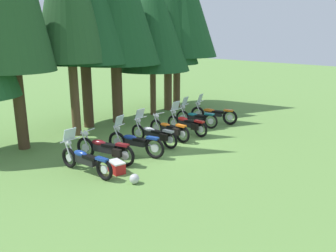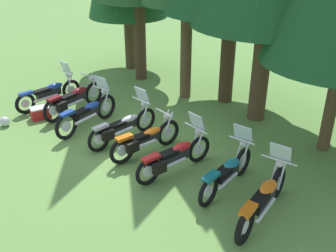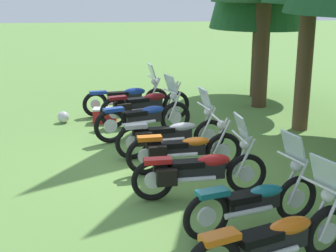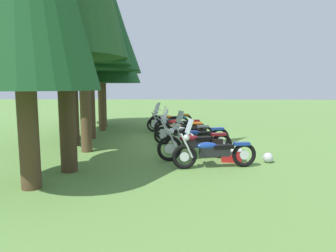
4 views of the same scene
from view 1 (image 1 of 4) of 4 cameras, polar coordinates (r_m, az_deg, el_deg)
name	(u,v)px [view 1 (image 1 of 4)]	position (r m, az deg, el deg)	size (l,w,h in m)	color
ground_plane	(161,142)	(13.86, -1.13, -2.65)	(80.00, 80.00, 0.00)	#608C42
motorcycle_0	(85,160)	(10.96, -13.64, -5.43)	(0.76, 2.31, 1.35)	black
motorcycle_1	(105,149)	(11.74, -10.36, -3.77)	(1.03, 2.32, 1.03)	black
motorcycle_2	(135,142)	(12.31, -5.56, -2.66)	(0.95, 2.25, 1.39)	black
motorcycle_3	(154,134)	(13.38, -2.32, -1.27)	(0.80, 2.30, 1.36)	black
motorcycle_4	(170,129)	(14.07, 0.32, -0.51)	(0.66, 2.18, 1.01)	black
motorcycle_5	(187,123)	(14.89, 3.20, 0.44)	(0.76, 2.24, 1.35)	black
motorcycle_6	(196,117)	(16.12, 4.65, 1.50)	(0.83, 2.09, 1.36)	black
motorcycle_7	(213,113)	(16.90, 7.48, 2.08)	(1.06, 2.29, 1.37)	black
pine_tree_5	(152,19)	(18.20, -2.64, 17.28)	(3.86, 3.86, 7.52)	brown
pine_tree_6	(168,15)	(19.42, 0.00, 18.01)	(3.39, 3.39, 7.90)	brown
picnic_cooler	(116,167)	(10.93, -8.55, -6.74)	(0.42, 0.61, 0.37)	red
dropped_helmet	(134,179)	(10.11, -5.60, -8.72)	(0.29, 0.29, 0.29)	silver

